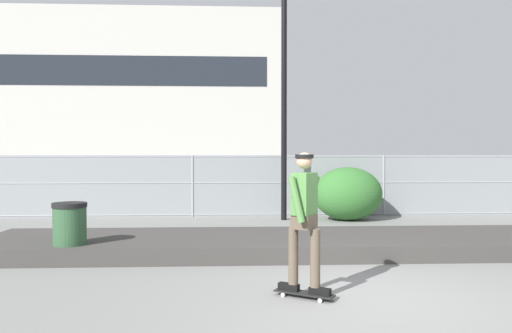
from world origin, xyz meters
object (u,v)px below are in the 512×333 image
at_px(shrub_left, 348,194).
at_px(trash_bin, 70,232).
at_px(parked_car_mid, 360,183).
at_px(street_lamp, 284,73).
at_px(parked_car_near, 203,183).
at_px(skateboard, 304,293).
at_px(skater, 304,213).

height_order(shrub_left, trash_bin, shrub_left).
distance_m(parked_car_mid, shrub_left, 3.91).
xyz_separation_m(street_lamp, parked_car_mid, (3.11, 3.51, -3.35)).
bearing_deg(street_lamp, shrub_left, -5.45).
relative_size(parked_car_near, parked_car_mid, 1.00).
relative_size(skateboard, trash_bin, 0.76).
distance_m(skateboard, shrub_left, 7.89).
height_order(parked_car_near, shrub_left, parked_car_near).
distance_m(parked_car_near, trash_bin, 9.33).
xyz_separation_m(skateboard, trash_bin, (-3.75, 2.35, 0.46)).
bearing_deg(parked_car_near, parked_car_mid, -3.31).
distance_m(skateboard, parked_car_near, 11.70).
height_order(parked_car_near, parked_car_mid, same).
bearing_deg(parked_car_mid, skateboard, -108.11).
bearing_deg(skateboard, skater, 170.54).
bearing_deg(trash_bin, skateboard, -32.03).
distance_m(skateboard, trash_bin, 4.45).
xyz_separation_m(parked_car_near, trash_bin, (-1.77, -9.15, -0.32)).
bearing_deg(parked_car_mid, street_lamp, -131.59).
distance_m(parked_car_near, parked_car_mid, 5.65).
relative_size(street_lamp, trash_bin, 6.53).
height_order(skateboard, skater, skater).
bearing_deg(trash_bin, skater, -32.03).
distance_m(parked_car_near, shrub_left, 5.89).
height_order(skater, parked_car_near, skater).
bearing_deg(skateboard, parked_car_mid, 71.89).
bearing_deg(skateboard, street_lamp, 85.95).
distance_m(street_lamp, shrub_left, 3.88).
height_order(skater, street_lamp, street_lamp).
xyz_separation_m(skateboard, parked_car_mid, (3.65, 11.18, 0.78)).
xyz_separation_m(parked_car_near, parked_car_mid, (5.64, -0.33, 0.00)).
xyz_separation_m(street_lamp, trash_bin, (-4.30, -5.32, -3.67)).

